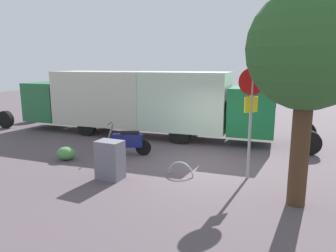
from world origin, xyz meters
The scene contains 9 objects.
ground_plane centered at (0.00, 0.00, 0.00)m, with size 60.00×60.00×0.00m, color #52464C.
box_truck_near centered at (1.20, -3.40, 1.63)m, with size 8.09×2.50×2.95m.
box_truck_far centered at (6.77, -3.21, 1.62)m, with size 8.15×2.28×2.94m.
motorcycle centered at (2.91, -0.14, 0.52)m, with size 1.74×0.81×1.20m.
stop_sign centered at (-1.51, 0.67, 2.13)m, with size 0.71×0.33×3.19m.
street_tree centered at (-2.82, 2.00, 3.56)m, with size 2.69×2.69×4.96m.
utility_cabinet centered at (2.20, 2.16, 0.56)m, with size 0.74×0.52×1.13m, color slate.
bike_rack_hoop centered at (0.39, 1.15, 0.00)m, with size 0.85×0.85×0.05m, color #B7B7BC.
shrub_near_sign centered at (4.61, 1.16, 0.23)m, with size 0.67×0.55×0.46m, color #4D8847.
Camera 1 is at (-2.57, 9.61, 3.28)m, focal length 33.54 mm.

